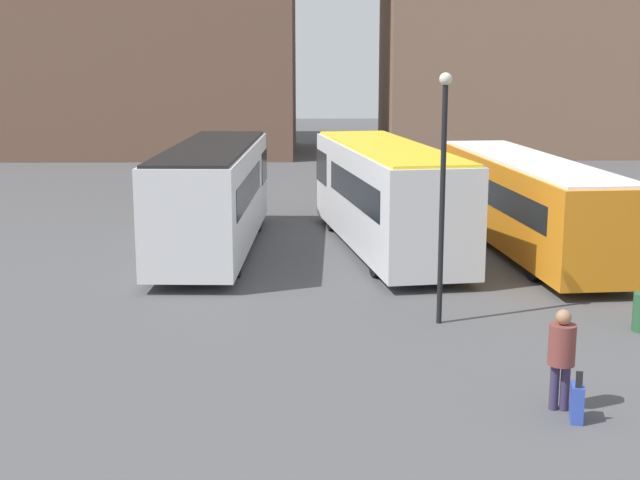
# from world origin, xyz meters

# --- Properties ---
(bus_0) EXTENTS (2.82, 10.76, 3.31)m
(bus_0) POSITION_xyz_m (-4.88, 19.50, 1.80)
(bus_0) COLOR silver
(bus_0) RESTS_ON ground_plane
(bus_1) EXTENTS (4.26, 11.21, 3.30)m
(bus_1) POSITION_xyz_m (0.48, 19.65, 1.79)
(bus_1) COLOR silver
(bus_1) RESTS_ON ground_plane
(bus_2) EXTENTS (3.57, 12.53, 2.88)m
(bus_2) POSITION_xyz_m (4.87, 19.57, 1.58)
(bus_2) COLOR orange
(bus_2) RESTS_ON ground_plane
(traveler) EXTENTS (0.54, 0.54, 1.79)m
(traveler) POSITION_xyz_m (2.40, 6.58, 1.06)
(traveler) COLOR #382D4C
(traveler) RESTS_ON ground_plane
(suitcase) EXTENTS (0.28, 0.46, 0.93)m
(suitcase) POSITION_xyz_m (2.55, 6.09, 0.33)
(suitcase) COLOR #334CB2
(suitcase) RESTS_ON ground_plane
(lamp_post_1) EXTENTS (0.28, 0.28, 5.63)m
(lamp_post_1) POSITION_xyz_m (1.06, 11.69, 3.32)
(lamp_post_1) COLOR black
(lamp_post_1) RESTS_ON ground_plane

